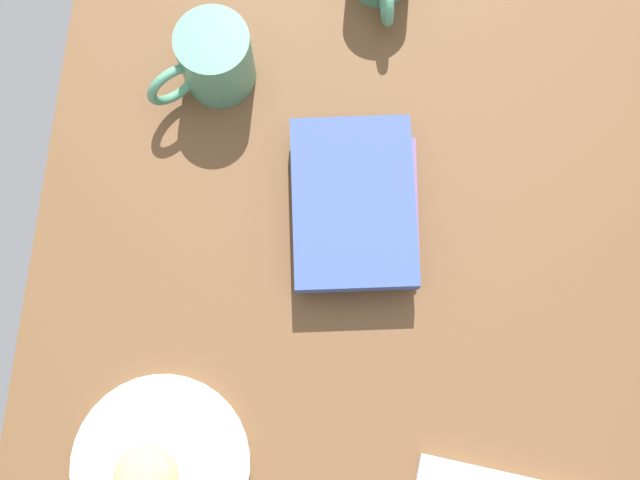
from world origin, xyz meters
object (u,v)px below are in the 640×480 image
book_stack (355,205)px  round_plate (161,465)px  scone_pastry (146,477)px  second_mug (213,59)px

book_stack → round_plate: bearing=148.1°
scone_pastry → second_mug: size_ratio=0.57×
book_stack → second_mug: (16.86, 19.20, 2.42)cm
scone_pastry → book_stack: scone_pastry is taller
second_mug → scone_pastry: bearing=177.5°
round_plate → scone_pastry: scone_pastry is taller
round_plate → scone_pastry: size_ratio=2.85×
book_stack → second_mug: size_ratio=1.80×
round_plate → scone_pastry: (-1.35, 0.99, 2.90)cm
scone_pastry → second_mug: second_mug is taller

